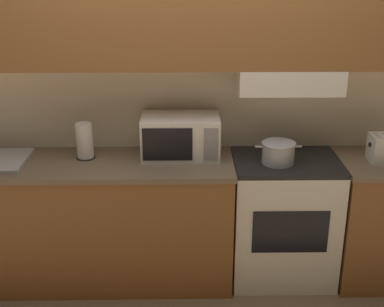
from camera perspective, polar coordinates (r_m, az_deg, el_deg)
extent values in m
plane|color=#7F664C|center=(4.18, -0.81, -10.67)|extent=(16.00, 16.00, 0.00)
cube|color=silver|center=(3.70, -0.91, 6.59)|extent=(5.52, 0.05, 2.55)
cube|color=brown|center=(3.43, -0.96, 13.74)|extent=(3.12, 0.32, 0.55)
cube|color=white|center=(3.55, 10.20, 7.83)|extent=(0.67, 0.34, 0.16)
cube|color=brown|center=(3.78, -10.43, -7.35)|extent=(1.87, 0.57, 0.85)
cube|color=#75604C|center=(3.59, -10.89, -1.13)|extent=(1.89, 0.59, 0.04)
cube|color=brown|center=(3.94, 18.61, -6.89)|extent=(0.52, 0.57, 0.85)
cube|color=#75604C|center=(3.77, 19.38, -0.92)|extent=(0.54, 0.59, 0.04)
cube|color=white|center=(3.80, 9.56, -7.10)|extent=(0.70, 0.54, 0.85)
cube|color=black|center=(3.61, 9.98, -0.90)|extent=(0.70, 0.54, 0.03)
cube|color=black|center=(3.53, 10.38, -8.26)|extent=(0.49, 0.01, 0.30)
cylinder|color=black|center=(3.48, 7.74, -1.41)|extent=(0.10, 0.10, 0.01)
cylinder|color=black|center=(3.54, 12.81, -1.36)|extent=(0.10, 0.10, 0.01)
cylinder|color=black|center=(3.68, 7.27, -0.13)|extent=(0.10, 0.10, 0.01)
cylinder|color=black|center=(3.74, 12.08, -0.10)|extent=(0.10, 0.10, 0.01)
cylinder|color=#B7BABF|center=(3.52, 9.10, 0.08)|extent=(0.21, 0.21, 0.14)
torus|color=#B7BABF|center=(3.50, 9.17, 1.09)|extent=(0.22, 0.22, 0.01)
cylinder|color=#B7BABF|center=(3.49, 7.11, 0.72)|extent=(0.05, 0.01, 0.01)
cylinder|color=#B7BABF|center=(3.53, 11.16, 0.73)|extent=(0.05, 0.01, 0.01)
cube|color=white|center=(3.58, -1.31, 1.86)|extent=(0.52, 0.32, 0.28)
cube|color=black|center=(3.43, -2.72, 0.96)|extent=(0.32, 0.01, 0.22)
cube|color=gray|center=(3.43, 1.96, 0.98)|extent=(0.09, 0.01, 0.22)
cube|color=black|center=(3.67, 18.37, 0.90)|extent=(0.01, 0.02, 0.02)
cube|color=black|center=(3.67, 19.10, 1.75)|extent=(0.03, 0.12, 0.01)
cylinder|color=black|center=(3.66, -11.33, -0.41)|extent=(0.13, 0.13, 0.01)
cylinder|color=white|center=(3.61, -11.46, 1.37)|extent=(0.11, 0.11, 0.23)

